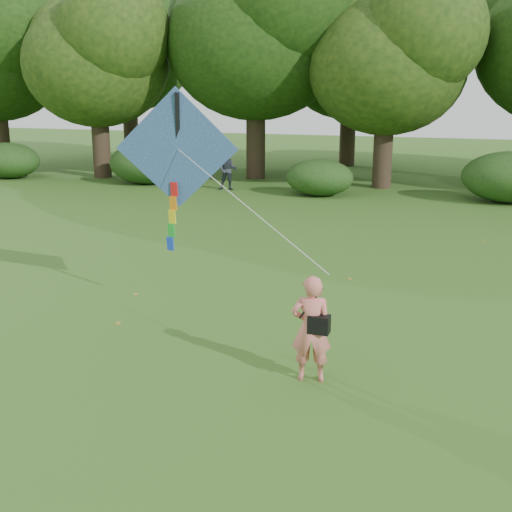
% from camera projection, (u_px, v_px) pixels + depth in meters
% --- Properties ---
extents(ground, '(100.00, 100.00, 0.00)m').
position_uv_depth(ground, '(306.00, 412.00, 8.37)').
color(ground, '#265114').
rests_on(ground, ground).
extents(man_kite_flyer, '(0.64, 0.50, 1.57)m').
position_uv_depth(man_kite_flyer, '(311.00, 329.00, 9.12)').
color(man_kite_flyer, '#DE7368').
rests_on(man_kite_flyer, ground).
extents(bystander_left, '(0.95, 0.82, 1.68)m').
position_uv_depth(bystander_left, '(228.00, 170.00, 26.45)').
color(bystander_left, '#2A2E38').
rests_on(bystander_left, ground).
extents(crossbody_bag, '(0.43, 0.20, 0.67)m').
position_uv_depth(crossbody_bag, '(319.00, 323.00, 9.03)').
color(crossbody_bag, black).
rests_on(crossbody_bag, ground).
extents(flying_kite, '(4.40, 2.62, 3.01)m').
position_uv_depth(flying_kite, '(178.00, 152.00, 11.54)').
color(flying_kite, '#2442A0').
rests_on(flying_kite, ground).
extents(tree_line, '(54.70, 15.30, 9.48)m').
position_uv_depth(tree_line, '(484.00, 52.00, 27.32)').
color(tree_line, '#3A2D1E').
rests_on(tree_line, ground).
extents(shrub_band, '(39.15, 3.22, 1.88)m').
position_uv_depth(shrub_band, '(406.00, 176.00, 24.46)').
color(shrub_band, '#264919').
rests_on(shrub_band, ground).
extents(fallen_leaves, '(10.46, 14.68, 0.01)m').
position_uv_depth(fallen_leaves, '(300.00, 369.00, 9.67)').
color(fallen_leaves, olive).
rests_on(fallen_leaves, ground).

